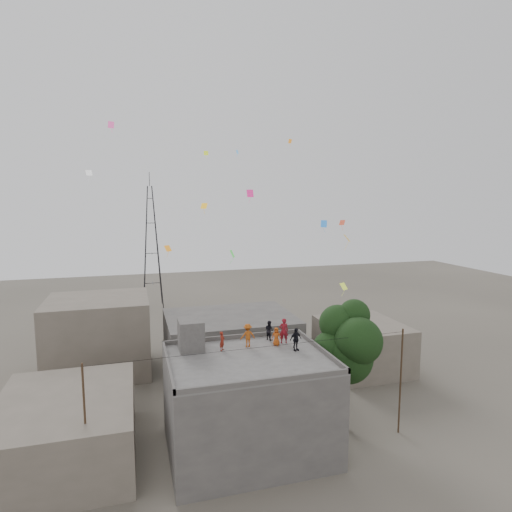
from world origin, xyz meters
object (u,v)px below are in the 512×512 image
(stair_head_box, at_px, (191,335))
(person_dark_adult, at_px, (296,339))
(tree, at_px, (349,344))
(transmission_tower, at_px, (152,247))
(person_red_adult, at_px, (284,331))

(stair_head_box, bearing_deg, person_dark_adult, -17.85)
(stair_head_box, bearing_deg, tree, -10.74)
(person_dark_adult, bearing_deg, stair_head_box, 146.45)
(tree, distance_m, transmission_tower, 41.12)
(stair_head_box, distance_m, person_dark_adult, 6.93)
(transmission_tower, height_order, person_dark_adult, transmission_tower)
(tree, distance_m, person_red_adult, 4.57)
(tree, xyz_separation_m, transmission_tower, (-11.37, 39.40, 2.97))
(person_red_adult, xyz_separation_m, person_dark_adult, (0.26, -1.61, -0.12))
(person_red_adult, relative_size, person_dark_adult, 1.16)
(stair_head_box, height_order, person_dark_adult, stair_head_box)
(transmission_tower, bearing_deg, tree, -73.91)
(tree, relative_size, person_dark_adult, 6.00)
(transmission_tower, bearing_deg, stair_head_box, -88.77)
(person_red_adult, height_order, person_dark_adult, person_red_adult)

